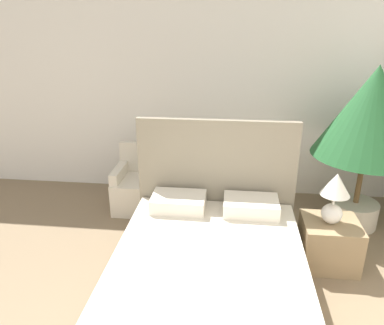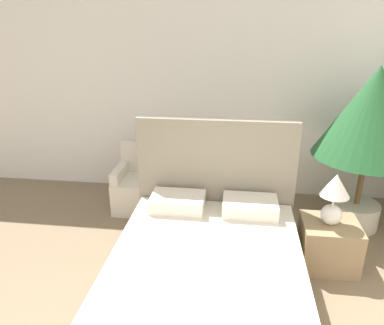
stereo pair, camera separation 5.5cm
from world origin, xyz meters
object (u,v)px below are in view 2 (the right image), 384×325
(armchair_near_window_left, at_px, (140,189))
(armchair_near_window_right, at_px, (207,192))
(table_lamp, at_px, (334,195))
(side_table, at_px, (172,194))
(bed, at_px, (206,280))
(nightstand, at_px, (328,244))
(potted_palm, at_px, (372,119))

(armchair_near_window_left, height_order, armchair_near_window_right, same)
(table_lamp, relative_size, side_table, 1.11)
(table_lamp, bearing_deg, armchair_near_window_left, 155.84)
(armchair_near_window_right, distance_m, side_table, 0.43)
(armchair_near_window_right, bearing_deg, armchair_near_window_left, -172.79)
(bed, height_order, armchair_near_window_right, bed)
(armchair_near_window_right, relative_size, table_lamp, 1.57)
(nightstand, bearing_deg, armchair_near_window_right, 143.66)
(bed, height_order, potted_palm, potted_palm)
(nightstand, bearing_deg, potted_palm, 59.70)
(armchair_near_window_left, distance_m, potted_palm, 2.77)
(bed, relative_size, armchair_near_window_right, 2.81)
(armchair_near_window_right, distance_m, table_lamp, 1.64)
(armchair_near_window_left, relative_size, potted_palm, 0.43)
(nightstand, bearing_deg, armchair_near_window_left, 156.18)
(table_lamp, height_order, side_table, table_lamp)
(bed, xyz_separation_m, table_lamp, (1.10, 0.74, 0.47))
(bed, xyz_separation_m, armchair_near_window_left, (-0.99, 1.67, -0.03))
(armchair_near_window_right, relative_size, side_table, 1.74)
(armchair_near_window_left, height_order, nightstand, armchair_near_window_left)
(nightstand, distance_m, side_table, 1.90)
(armchair_near_window_right, bearing_deg, bed, -77.85)
(nightstand, relative_size, table_lamp, 1.05)
(potted_palm, relative_size, side_table, 4.03)
(armchair_near_window_right, relative_size, potted_palm, 0.43)
(armchair_near_window_right, distance_m, potted_palm, 2.01)
(armchair_near_window_right, xyz_separation_m, nightstand, (1.26, -0.93, -0.03))
(armchair_near_window_left, relative_size, armchair_near_window_right, 1.00)
(potted_palm, bearing_deg, armchair_near_window_right, 175.87)
(side_table, bearing_deg, armchair_near_window_right, 6.64)
(armchair_near_window_left, distance_m, armchair_near_window_right, 0.84)
(potted_palm, distance_m, side_table, 2.39)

